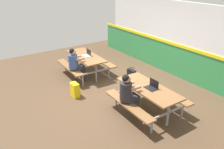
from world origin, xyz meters
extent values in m
cube|color=#4C3826|center=(0.00, 0.00, -0.01)|extent=(10.00, 10.00, 0.02)
cube|color=#338C4C|center=(0.00, 2.71, 0.55)|extent=(8.00, 0.12, 1.10)
cube|color=yellow|center=(0.00, 2.65, 1.15)|extent=(8.00, 0.03, 0.10)
cube|color=silver|center=(0.00, 2.71, 1.90)|extent=(6.72, 0.12, 1.40)
cube|color=brown|center=(-1.54, 0.06, 0.72)|extent=(1.86, 0.81, 0.04)
cube|color=brown|center=(-1.56, -0.58, 0.43)|extent=(1.75, 0.33, 0.04)
cube|color=brown|center=(-1.52, 0.69, 0.43)|extent=(1.75, 0.33, 0.04)
cube|color=gray|center=(-2.28, 0.08, 0.35)|extent=(0.04, 0.04, 0.70)
cube|color=gray|center=(-2.28, 0.08, 0.39)|extent=(0.09, 1.55, 0.04)
cube|color=gray|center=(-2.29, -0.43, 0.21)|extent=(0.04, 0.04, 0.41)
cube|color=gray|center=(-2.26, 0.59, 0.21)|extent=(0.04, 0.04, 0.41)
cube|color=gray|center=(-0.80, 0.04, 0.35)|extent=(0.04, 0.04, 0.70)
cube|color=gray|center=(-0.80, 0.04, 0.39)|extent=(0.09, 1.55, 0.04)
cube|color=gray|center=(-0.82, -0.47, 0.21)|extent=(0.04, 0.04, 0.41)
cube|color=gray|center=(-0.79, 0.54, 0.21)|extent=(0.04, 0.04, 0.41)
cube|color=brown|center=(1.54, 0.22, 0.72)|extent=(1.86, 0.81, 0.04)
cube|color=brown|center=(1.52, -0.42, 0.43)|extent=(1.75, 0.33, 0.04)
cube|color=brown|center=(1.56, 0.85, 0.43)|extent=(1.75, 0.33, 0.04)
cube|color=gray|center=(0.80, 0.24, 0.35)|extent=(0.04, 0.04, 0.70)
cube|color=gray|center=(0.80, 0.24, 0.39)|extent=(0.09, 1.55, 0.04)
cube|color=gray|center=(0.79, -0.27, 0.21)|extent=(0.04, 0.04, 0.41)
cube|color=gray|center=(0.82, 0.75, 0.21)|extent=(0.04, 0.04, 0.41)
cube|color=gray|center=(2.28, 0.19, 0.35)|extent=(0.04, 0.04, 0.70)
cube|color=gray|center=(2.28, 0.19, 0.39)|extent=(0.09, 1.55, 0.04)
cube|color=gray|center=(2.26, -0.31, 0.21)|extent=(0.04, 0.04, 0.41)
cube|color=gray|center=(2.29, 0.70, 0.21)|extent=(0.04, 0.04, 0.41)
cylinder|color=#2D2D38|center=(-1.29, -0.26, 0.23)|extent=(0.11, 0.11, 0.45)
cylinder|color=#2D2D38|center=(-1.11, -0.27, 0.23)|extent=(0.11, 0.11, 0.45)
cube|color=#2D2D38|center=(-1.21, -0.42, 0.51)|extent=(0.31, 0.39, 0.12)
cylinder|color=#334C8C|center=(-1.21, -0.59, 0.75)|extent=(0.30, 0.30, 0.48)
cylinder|color=#A57A5B|center=(-1.35, -0.38, 0.85)|extent=(0.09, 0.30, 0.08)
cylinder|color=#A57A5B|center=(-1.07, -0.39, 0.85)|extent=(0.09, 0.30, 0.08)
sphere|color=#A57A5B|center=(-1.21, -0.57, 1.08)|extent=(0.20, 0.20, 0.20)
sphere|color=black|center=(-1.21, -0.60, 1.11)|extent=(0.18, 0.18, 0.18)
cylinder|color=#2D2D38|center=(1.31, -0.09, 0.23)|extent=(0.11, 0.11, 0.45)
cylinder|color=#2D2D38|center=(1.49, -0.09, 0.23)|extent=(0.11, 0.11, 0.45)
cube|color=#2D2D38|center=(1.40, -0.24, 0.51)|extent=(0.31, 0.39, 0.12)
cylinder|color=#26262B|center=(1.39, -0.41, 0.75)|extent=(0.30, 0.30, 0.48)
cylinder|color=#A57A5B|center=(1.26, -0.21, 0.85)|extent=(0.09, 0.30, 0.08)
cylinder|color=#A57A5B|center=(1.54, -0.22, 0.85)|extent=(0.09, 0.30, 0.08)
sphere|color=#A57A5B|center=(1.39, -0.39, 1.08)|extent=(0.20, 0.20, 0.20)
sphere|color=black|center=(1.39, -0.42, 1.11)|extent=(0.18, 0.18, 0.18)
cube|color=silver|center=(-1.49, 0.06, 0.75)|extent=(0.33, 0.23, 0.01)
cube|color=black|center=(-1.48, 0.16, 0.86)|extent=(0.32, 0.02, 0.21)
cube|color=black|center=(1.62, 0.21, 0.75)|extent=(0.33, 0.23, 0.01)
cube|color=black|center=(1.62, 0.32, 0.86)|extent=(0.32, 0.02, 0.21)
cube|color=yellow|center=(-0.31, -1.00, 0.22)|extent=(0.30, 0.18, 0.44)
cube|color=yellow|center=(-0.31, -0.89, 0.15)|extent=(0.21, 0.04, 0.19)
cube|color=black|center=(-0.28, 1.16, 0.18)|extent=(0.34, 0.14, 0.36)
torus|color=black|center=(-0.28, 1.16, 0.42)|extent=(0.21, 0.21, 0.02)
camera|label=1|loc=(5.22, -3.48, 3.42)|focal=36.07mm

